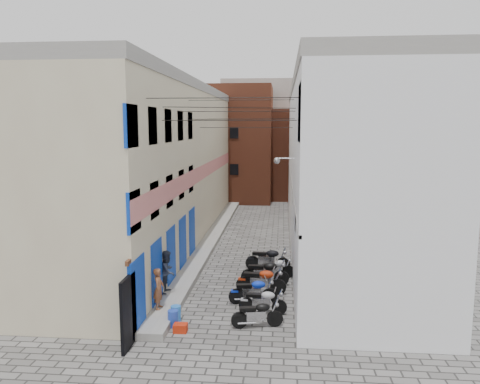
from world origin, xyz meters
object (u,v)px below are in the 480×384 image
(motorcycle_d, at_px, (261,279))
(motorcycle_f, at_px, (276,268))
(motorcycle_a, at_px, (257,313))
(water_jug_far, at_px, (176,314))
(motorcycle_c, at_px, (253,290))
(person_a, at_px, (159,288))
(motorcycle_b, at_px, (263,300))
(motorcycle_g, at_px, (268,258))
(person_b, at_px, (167,271))
(motorcycle_e, at_px, (265,271))
(water_jug_near, at_px, (173,318))
(red_crate, at_px, (180,328))

(motorcycle_d, distance_m, motorcycle_f, 1.87)
(motorcycle_a, distance_m, water_jug_far, 2.80)
(motorcycle_c, height_order, person_a, person_a)
(motorcycle_b, xyz_separation_m, motorcycle_g, (0.01, 4.97, 0.10))
(motorcycle_b, bearing_deg, motorcycle_a, -2.10)
(motorcycle_a, bearing_deg, person_b, -134.53)
(motorcycle_c, height_order, motorcycle_e, motorcycle_e)
(motorcycle_e, xyz_separation_m, motorcycle_f, (0.45, 0.75, -0.08))
(motorcycle_a, distance_m, motorcycle_g, 6.15)
(water_jug_near, bearing_deg, motorcycle_c, 41.94)
(motorcycle_g, xyz_separation_m, person_a, (-3.63, -5.46, 0.38))
(motorcycle_e, distance_m, motorcycle_g, 1.95)
(motorcycle_f, bearing_deg, motorcycle_b, -30.86)
(motorcycle_e, xyz_separation_m, person_b, (-3.67, -1.88, 0.48))
(motorcycle_g, bearing_deg, motorcycle_e, 2.56)
(motorcycle_a, relative_size, water_jug_near, 3.14)
(motorcycle_d, bearing_deg, motorcycle_e, 179.91)
(person_a, bearing_deg, water_jug_far, -124.09)
(motorcycle_d, height_order, motorcycle_g, motorcycle_g)
(person_b, bearing_deg, person_a, -170.51)
(person_a, bearing_deg, motorcycle_e, -46.40)
(motorcycle_a, relative_size, motorcycle_d, 0.86)
(motorcycle_e, distance_m, red_crate, 5.43)
(motorcycle_b, relative_size, motorcycle_c, 0.94)
(motorcycle_g, distance_m, person_b, 5.37)
(motorcycle_a, distance_m, motorcycle_d, 3.15)
(motorcycle_a, xyz_separation_m, motorcycle_c, (-0.27, 2.07, 0.03))
(water_jug_near, bearing_deg, motorcycle_f, 57.09)
(motorcycle_a, relative_size, motorcycle_b, 1.00)
(motorcycle_e, height_order, water_jug_far, motorcycle_e)
(motorcycle_f, height_order, motorcycle_g, motorcycle_g)
(red_crate, bearing_deg, motorcycle_d, 57.04)
(water_jug_far, bearing_deg, red_crate, -67.59)
(motorcycle_b, distance_m, water_jug_near, 3.22)
(person_a, xyz_separation_m, water_jug_far, (0.70, -0.46, -0.70))
(motorcycle_e, bearing_deg, motorcycle_c, -7.89)
(person_b, height_order, water_jug_far, person_b)
(motorcycle_e, bearing_deg, water_jug_near, -31.58)
(motorcycle_c, distance_m, motorcycle_d, 1.11)
(motorcycle_c, distance_m, water_jug_near, 3.39)
(motorcycle_d, height_order, motorcycle_f, motorcycle_d)
(motorcycle_a, bearing_deg, water_jug_near, -97.92)
(motorcycle_d, height_order, red_crate, motorcycle_d)
(motorcycle_c, relative_size, motorcycle_f, 1.05)
(motorcycle_c, xyz_separation_m, water_jug_near, (-2.51, -2.26, -0.26))
(motorcycle_e, relative_size, water_jug_near, 3.67)
(motorcycle_c, relative_size, water_jug_far, 3.39)
(motorcycle_d, relative_size, water_jug_near, 3.66)
(motorcycle_c, bearing_deg, person_a, -75.80)
(motorcycle_f, bearing_deg, water_jug_far, -59.91)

